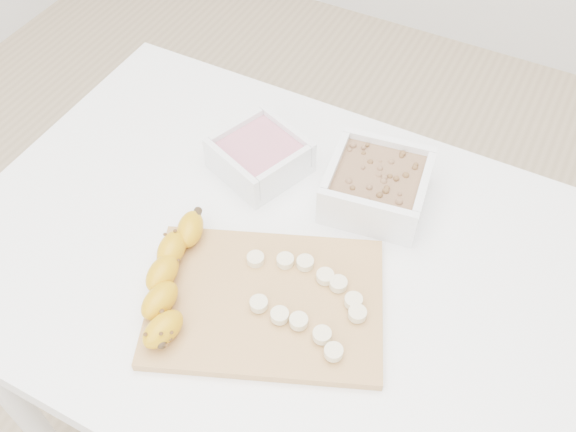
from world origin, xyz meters
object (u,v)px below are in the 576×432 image
at_px(cutting_board, 266,302).
at_px(table, 280,289).
at_px(banana, 171,279).
at_px(bowl_granola, 377,185).
at_px(bowl_yogurt, 260,155).

bearing_deg(cutting_board, table, 106.13).
bearing_deg(banana, table, 42.13).
bearing_deg(bowl_granola, bowl_yogurt, -173.26).
bearing_deg(cutting_board, bowl_granola, 76.37).
distance_m(cutting_board, banana, 0.14).
distance_m(bowl_yogurt, banana, 0.28).
relative_size(table, cutting_board, 3.02).
xyz_separation_m(bowl_yogurt, banana, (0.01, -0.28, 0.00)).
bearing_deg(bowl_yogurt, cutting_board, -59.27).
bearing_deg(bowl_granola, cutting_board, -103.63).
bearing_deg(bowl_yogurt, banana, -88.04).
height_order(table, banana, banana).
distance_m(bowl_granola, cutting_board, 0.27).
distance_m(bowl_yogurt, bowl_granola, 0.20).
xyz_separation_m(bowl_yogurt, cutting_board, (0.14, -0.23, -0.02)).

